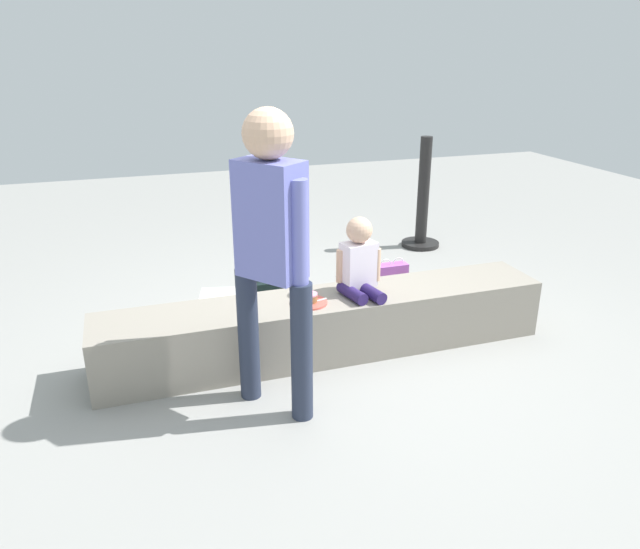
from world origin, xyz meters
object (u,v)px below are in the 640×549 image
at_px(child_seated, 359,261).
at_px(adult_standing, 271,239).
at_px(cake_box_white, 219,304).
at_px(handbag_black_leather, 272,295).
at_px(water_bottle_near_gift, 360,264).
at_px(gift_bag, 391,284).
at_px(cake_plate, 309,300).

xyz_separation_m(child_seated, adult_standing, (-0.67, -0.50, 0.36)).
xyz_separation_m(child_seated, cake_box_white, (-0.76, 0.81, -0.52)).
relative_size(child_seated, adult_standing, 0.31).
relative_size(cake_box_white, handbag_black_leather, 0.86).
bearing_deg(water_bottle_near_gift, adult_standing, -124.91).
relative_size(adult_standing, cake_box_white, 5.24).
xyz_separation_m(gift_bag, water_bottle_near_gift, (0.00, 0.62, -0.05)).
height_order(cake_plate, cake_box_white, cake_plate).
height_order(adult_standing, cake_plate, adult_standing).
bearing_deg(child_seated, adult_standing, -143.56).
xyz_separation_m(adult_standing, gift_bag, (1.17, 1.06, -0.79)).
xyz_separation_m(cake_plate, gift_bag, (0.84, 0.62, -0.24)).
bearing_deg(handbag_black_leather, cake_plate, -86.98).
bearing_deg(adult_standing, child_seated, 36.44).
relative_size(gift_bag, handbag_black_leather, 1.04).
distance_m(child_seated, adult_standing, 0.91).
bearing_deg(gift_bag, cake_plate, -143.46).
xyz_separation_m(water_bottle_near_gift, handbag_black_leather, (-0.88, -0.45, 0.02)).
bearing_deg(cake_box_white, handbag_black_leather, -13.44).
bearing_deg(handbag_black_leather, cake_box_white, 166.56).
relative_size(gift_bag, cake_box_white, 1.20).
height_order(water_bottle_near_gift, handbag_black_leather, handbag_black_leather).
xyz_separation_m(cake_plate, handbag_black_leather, (-0.04, 0.78, -0.27)).
bearing_deg(gift_bag, adult_standing, -137.82).
relative_size(cake_plate, handbag_black_leather, 0.65).
bearing_deg(adult_standing, gift_bag, 42.18).
bearing_deg(child_seated, cake_plate, -170.08).
distance_m(adult_standing, handbag_black_leather, 1.50).
height_order(adult_standing, cake_box_white, adult_standing).
xyz_separation_m(child_seated, water_bottle_near_gift, (0.50, 1.18, -0.48)).
bearing_deg(handbag_black_leather, adult_standing, -103.24).
bearing_deg(adult_standing, handbag_black_leather, 76.76).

